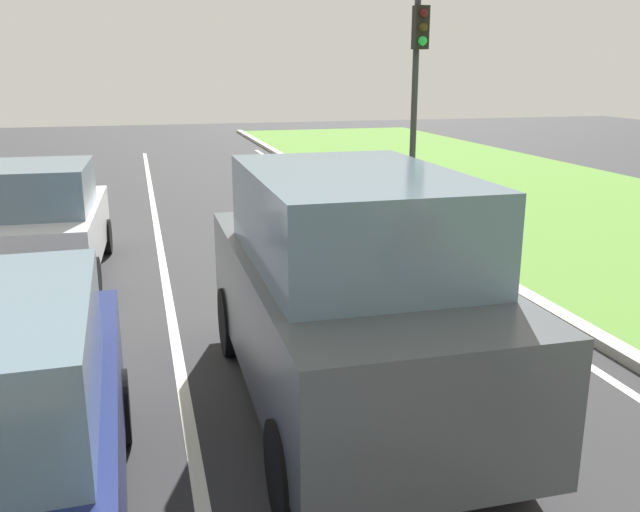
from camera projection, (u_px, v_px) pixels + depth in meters
ground_plane at (207, 265)px, 11.23m from camera, size 60.00×60.00×0.00m
lane_line_center at (163, 268)px, 11.05m from camera, size 0.12×32.00×0.01m
lane_line_right_edge at (410, 250)px, 12.13m from camera, size 0.12×32.00×0.01m
curb_right at (436, 245)px, 12.24m from camera, size 0.24×48.00×0.12m
car_suv_ahead at (347, 291)px, 6.19m from camera, size 1.99×4.51×2.28m
car_hatchback_far at (43, 222)px, 10.27m from camera, size 1.83×3.75×1.78m
traffic_light_near_right at (418, 67)px, 14.99m from camera, size 0.32×0.50×4.57m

